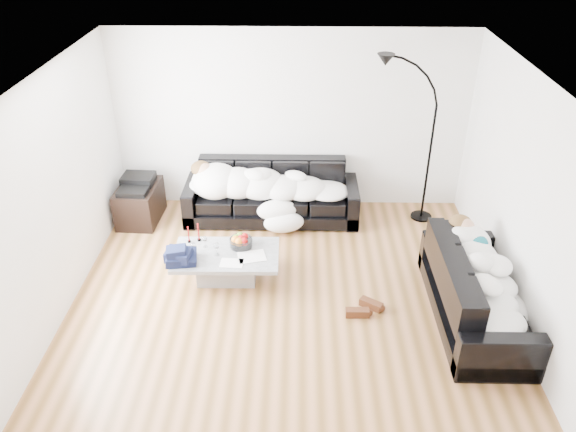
{
  "coord_description": "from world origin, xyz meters",
  "views": [
    {
      "loc": [
        0.11,
        -5.25,
        4.2
      ],
      "look_at": [
        0.0,
        0.3,
        0.9
      ],
      "focal_mm": 35.0,
      "sensor_mm": 36.0,
      "label": 1
    }
  ],
  "objects_px": {
    "candle_right": "(198,232)",
    "floor_lamp": "(430,152)",
    "wine_glass_b": "(194,249)",
    "wine_glass_a": "(205,242)",
    "sleeper_back": "(271,180)",
    "av_cabinet": "(140,203)",
    "wine_glass_c": "(217,249)",
    "sofa_right": "(477,288)",
    "fruit_bowl": "(241,240)",
    "shoes": "(364,308)",
    "sofa_back": "(272,192)",
    "candle_left": "(189,235)",
    "sleeper_right": "(481,272)",
    "stereo": "(137,182)",
    "coffee_table": "(227,266)"
  },
  "relations": [
    {
      "from": "wine_glass_c",
      "to": "wine_glass_a",
      "type": "bearing_deg",
      "value": 134.32
    },
    {
      "from": "wine_glass_c",
      "to": "shoes",
      "type": "xyz_separation_m",
      "value": [
        1.72,
        -0.57,
        -0.41
      ]
    },
    {
      "from": "wine_glass_c",
      "to": "floor_lamp",
      "type": "xyz_separation_m",
      "value": [
        2.76,
        1.56,
        0.59
      ]
    },
    {
      "from": "sleeper_right",
      "to": "wine_glass_a",
      "type": "distance_m",
      "value": 3.2
    },
    {
      "from": "candle_left",
      "to": "shoes",
      "type": "relative_size",
      "value": 0.48
    },
    {
      "from": "sofa_back",
      "to": "candle_left",
      "type": "relative_size",
      "value": 11.22
    },
    {
      "from": "wine_glass_b",
      "to": "av_cabinet",
      "type": "relative_size",
      "value": 0.19
    },
    {
      "from": "wine_glass_a",
      "to": "candle_right",
      "type": "relative_size",
      "value": 0.62
    },
    {
      "from": "sofa_back",
      "to": "stereo",
      "type": "relative_size",
      "value": 5.59
    },
    {
      "from": "candle_left",
      "to": "sleeper_back",
      "type": "bearing_deg",
      "value": 51.44
    },
    {
      "from": "wine_glass_b",
      "to": "wine_glass_c",
      "type": "relative_size",
      "value": 0.86
    },
    {
      "from": "sofa_right",
      "to": "wine_glass_c",
      "type": "bearing_deg",
      "value": 77.93
    },
    {
      "from": "sofa_right",
      "to": "av_cabinet",
      "type": "xyz_separation_m",
      "value": [
        -4.22,
        2.05,
        -0.14
      ]
    },
    {
      "from": "sleeper_back",
      "to": "candle_right",
      "type": "height_order",
      "value": "sleeper_back"
    },
    {
      "from": "candle_right",
      "to": "floor_lamp",
      "type": "xyz_separation_m",
      "value": [
        3.02,
        1.25,
        0.55
      ]
    },
    {
      "from": "sleeper_back",
      "to": "sleeper_right",
      "type": "xyz_separation_m",
      "value": [
        2.34,
        -2.1,
        0.0
      ]
    },
    {
      "from": "sleeper_right",
      "to": "fruit_bowl",
      "type": "relative_size",
      "value": 6.11
    },
    {
      "from": "wine_glass_b",
      "to": "wine_glass_a",
      "type": "bearing_deg",
      "value": 53.93
    },
    {
      "from": "sofa_back",
      "to": "fruit_bowl",
      "type": "bearing_deg",
      "value": -103.13
    },
    {
      "from": "sleeper_back",
      "to": "fruit_bowl",
      "type": "distance_m",
      "value": 1.33
    },
    {
      "from": "shoes",
      "to": "fruit_bowl",
      "type": "bearing_deg",
      "value": 163.15
    },
    {
      "from": "wine_glass_b",
      "to": "wine_glass_c",
      "type": "height_order",
      "value": "wine_glass_c"
    },
    {
      "from": "sleeper_back",
      "to": "wine_glass_c",
      "type": "distance_m",
      "value": 1.6
    },
    {
      "from": "sleeper_right",
      "to": "wine_glass_a",
      "type": "relative_size",
      "value": 11.23
    },
    {
      "from": "sleeper_back",
      "to": "sleeper_right",
      "type": "bearing_deg",
      "value": -41.95
    },
    {
      "from": "sofa_right",
      "to": "floor_lamp",
      "type": "relative_size",
      "value": 0.95
    },
    {
      "from": "candle_left",
      "to": "stereo",
      "type": "height_order",
      "value": "stereo"
    },
    {
      "from": "candle_left",
      "to": "sofa_right",
      "type": "bearing_deg",
      "value": -15.16
    },
    {
      "from": "sofa_right",
      "to": "fruit_bowl",
      "type": "height_order",
      "value": "sofa_right"
    },
    {
      "from": "av_cabinet",
      "to": "floor_lamp",
      "type": "bearing_deg",
      "value": 5.11
    },
    {
      "from": "sofa_back",
      "to": "shoes",
      "type": "bearing_deg",
      "value": -61.48
    },
    {
      "from": "floor_lamp",
      "to": "stereo",
      "type": "bearing_deg",
      "value": 174.12
    },
    {
      "from": "floor_lamp",
      "to": "shoes",
      "type": "bearing_deg",
      "value": -123.88
    },
    {
      "from": "sofa_back",
      "to": "sleeper_back",
      "type": "distance_m",
      "value": 0.23
    },
    {
      "from": "candle_left",
      "to": "shoes",
      "type": "xyz_separation_m",
      "value": [
        2.1,
        -0.84,
        -0.43
      ]
    },
    {
      "from": "coffee_table",
      "to": "wine_glass_b",
      "type": "xyz_separation_m",
      "value": [
        -0.38,
        -0.02,
        0.26
      ]
    },
    {
      "from": "sleeper_back",
      "to": "av_cabinet",
      "type": "distance_m",
      "value": 1.92
    },
    {
      "from": "av_cabinet",
      "to": "floor_lamp",
      "type": "xyz_separation_m",
      "value": [
        4.06,
        0.14,
        0.78
      ]
    },
    {
      "from": "wine_glass_c",
      "to": "shoes",
      "type": "relative_size",
      "value": 0.39
    },
    {
      "from": "candle_right",
      "to": "stereo",
      "type": "height_order",
      "value": "stereo"
    },
    {
      "from": "fruit_bowl",
      "to": "candle_right",
      "type": "xyz_separation_m",
      "value": [
        -0.53,
        0.11,
        0.04
      ]
    },
    {
      "from": "sofa_back",
      "to": "sofa_right",
      "type": "bearing_deg",
      "value": -42.62
    },
    {
      "from": "wine_glass_b",
      "to": "candle_left",
      "type": "xyz_separation_m",
      "value": [
        -0.1,
        0.25,
        0.03
      ]
    },
    {
      "from": "candle_right",
      "to": "shoes",
      "type": "height_order",
      "value": "candle_right"
    },
    {
      "from": "sleeper_right",
      "to": "shoes",
      "type": "xyz_separation_m",
      "value": [
        -1.2,
        0.06,
        -0.58
      ]
    },
    {
      "from": "stereo",
      "to": "floor_lamp",
      "type": "relative_size",
      "value": 0.21
    },
    {
      "from": "coffee_table",
      "to": "wine_glass_c",
      "type": "relative_size",
      "value": 7.21
    },
    {
      "from": "wine_glass_a",
      "to": "shoes",
      "type": "distance_m",
      "value": 2.06
    },
    {
      "from": "shoes",
      "to": "floor_lamp",
      "type": "xyz_separation_m",
      "value": [
        1.04,
        2.13,
        0.99
      ]
    },
    {
      "from": "wine_glass_a",
      "to": "wine_glass_b",
      "type": "xyz_separation_m",
      "value": [
        -0.11,
        -0.15,
        -0.0
      ]
    }
  ]
}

